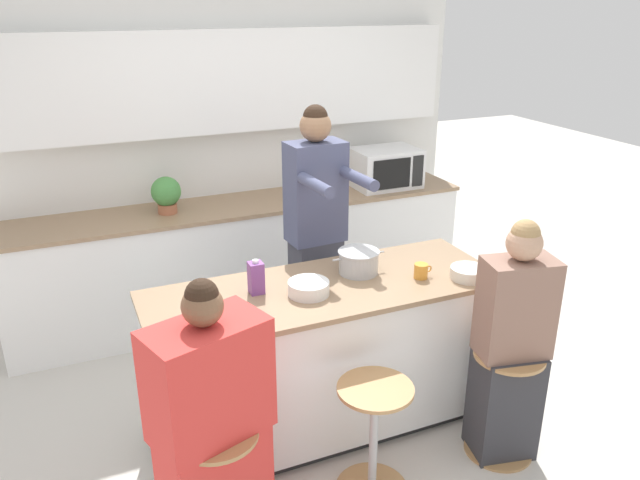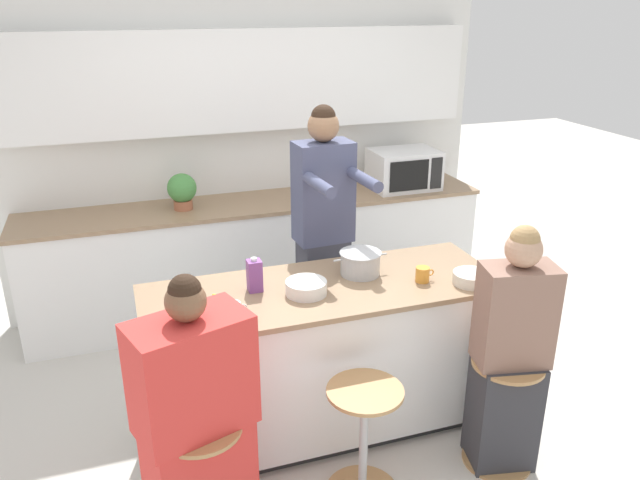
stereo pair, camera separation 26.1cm
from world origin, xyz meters
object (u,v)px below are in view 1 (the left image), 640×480
at_px(fruit_bowl, 309,288).
at_px(coffee_cup_far, 239,313).
at_px(juice_carton, 256,278).
at_px(microwave, 385,168).
at_px(potted_plant, 166,193).
at_px(person_cooking, 316,243).
at_px(person_wrapped_blanket, 212,431).
at_px(cooking_pot, 359,262).
at_px(coffee_cup_near, 421,271).
at_px(person_seated_near, 510,353).
at_px(bar_stool_center, 374,435).
at_px(banana_bunch, 218,303).
at_px(bar_stool_rightmost, 504,398).
at_px(kitchen_island, 325,356).

height_order(fruit_bowl, coffee_cup_far, coffee_cup_far).
relative_size(fruit_bowl, juice_carton, 1.16).
xyz_separation_m(microwave, potted_plant, (-1.80, 0.03, -0.01)).
height_order(person_cooking, person_wrapped_blanket, person_cooking).
bearing_deg(cooking_pot, person_wrapped_blanket, -146.47).
height_order(coffee_cup_near, juice_carton, juice_carton).
distance_m(person_seated_near, juice_carton, 1.42).
distance_m(bar_stool_center, banana_bunch, 1.04).
bearing_deg(person_wrapped_blanket, bar_stool_rightmost, -18.11).
xyz_separation_m(person_wrapped_blanket, juice_carton, (0.44, 0.69, 0.37)).
relative_size(bar_stool_rightmost, banana_bunch, 4.58).
height_order(person_seated_near, fruit_bowl, person_seated_near).
distance_m(bar_stool_rightmost, person_seated_near, 0.28).
relative_size(fruit_bowl, banana_bunch, 1.62).
xyz_separation_m(coffee_cup_near, coffee_cup_far, (-1.10, -0.07, -0.00)).
xyz_separation_m(kitchen_island, juice_carton, (-0.37, 0.08, 0.54)).
height_order(person_cooking, person_seated_near, person_cooking).
relative_size(person_seated_near, microwave, 2.59).
bearing_deg(coffee_cup_far, person_cooking, 46.54).
bearing_deg(person_cooking, kitchen_island, -112.57).
bearing_deg(microwave, bar_stool_rightmost, -101.11).
relative_size(person_cooking, microwave, 3.36).
distance_m(fruit_bowl, banana_bunch, 0.49).
bearing_deg(coffee_cup_near, microwave, 67.61).
bearing_deg(coffee_cup_far, person_wrapped_blanket, -121.52).
relative_size(cooking_pot, coffee_cup_near, 2.95).
relative_size(kitchen_island, person_wrapped_blanket, 1.47).
xyz_separation_m(bar_stool_center, fruit_bowl, (-0.12, 0.55, 0.60)).
bearing_deg(coffee_cup_far, kitchen_island, 18.45).
bearing_deg(person_seated_near, person_wrapped_blanket, -168.13).
height_order(coffee_cup_near, microwave, microwave).
distance_m(bar_stool_rightmost, cooking_pot, 1.10).
xyz_separation_m(person_seated_near, banana_bunch, (-1.42, 0.61, 0.30)).
bearing_deg(coffee_cup_near, kitchen_island, 168.13).
distance_m(person_wrapped_blanket, fruit_bowl, 0.94).
distance_m(kitchen_island, cooking_pot, 0.59).
height_order(person_cooking, potted_plant, person_cooking).
height_order(coffee_cup_far, potted_plant, potted_plant).
bearing_deg(bar_stool_center, coffee_cup_far, 142.35).
distance_m(person_cooking, coffee_cup_near, 0.81).
bearing_deg(person_cooking, coffee_cup_near, -69.20).
bearing_deg(bar_stool_rightmost, kitchen_island, 142.27).
bearing_deg(bar_stool_rightmost, potted_plant, 122.03).
relative_size(bar_stool_rightmost, coffee_cup_far, 5.23).
height_order(cooking_pot, banana_bunch, cooking_pot).
distance_m(bar_stool_rightmost, person_cooking, 1.49).
height_order(person_seated_near, coffee_cup_near, person_seated_near).
relative_size(person_wrapped_blanket, microwave, 2.55).
xyz_separation_m(banana_bunch, potted_plant, (0.04, 1.58, 0.14)).
bearing_deg(microwave, potted_plant, 179.09).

